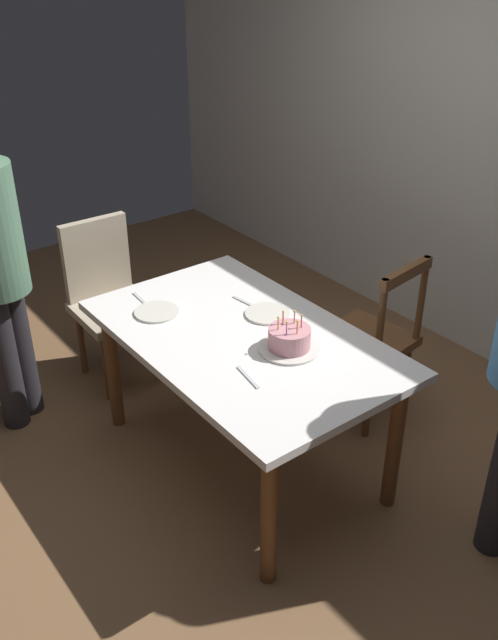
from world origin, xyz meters
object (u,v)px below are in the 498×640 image
object	(u,v)px
dining_table	(243,352)
birthday_cake	(289,340)
plate_far_side	(268,314)
chair_upholstered	(108,292)
chair_spindle_back	(370,341)
plate_near_celebrant	(157,312)

from	to	relation	value
dining_table	birthday_cake	distance (m)	0.28
plate_far_side	chair_upholstered	bearing A→B (deg)	-162.81
chair_upholstered	chair_spindle_back	bearing A→B (deg)	36.53
dining_table	plate_near_celebrant	xyz separation A→B (m)	(-0.42, -0.21, 0.10)
plate_near_celebrant	plate_far_side	size ratio (longest dim) A/B	1.00
plate_near_celebrant	plate_far_side	world-z (taller)	same
plate_far_side	plate_near_celebrant	bearing A→B (deg)	-129.21
birthday_cake	plate_near_celebrant	bearing A→B (deg)	-155.14
dining_table	birthday_cake	bearing A→B (deg)	21.46
dining_table	plate_near_celebrant	bearing A→B (deg)	-153.37
plate_far_side	dining_table	bearing A→B (deg)	-70.07
chair_spindle_back	plate_near_celebrant	bearing A→B (deg)	-116.60
dining_table	plate_near_celebrant	size ratio (longest dim) A/B	6.89
birthday_cake	chair_spindle_back	xyz separation A→B (m)	(-0.14, 0.70, -0.34)
plate_near_celebrant	chair_spindle_back	bearing A→B (deg)	63.40
dining_table	chair_upholstered	world-z (taller)	chair_upholstered
birthday_cake	dining_table	bearing A→B (deg)	-158.54
plate_near_celebrant	chair_spindle_back	xyz separation A→B (m)	(0.50, 1.00, -0.30)
birthday_cake	plate_far_side	size ratio (longest dim) A/B	1.27
chair_upholstered	plate_far_side	bearing A→B (deg)	17.19
chair_upholstered	dining_table	bearing A→B (deg)	6.09
birthday_cake	plate_far_side	xyz separation A→B (m)	(-0.30, 0.12, -0.04)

